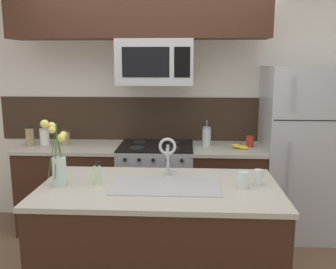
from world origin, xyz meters
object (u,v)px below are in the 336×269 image
dish_soap_bottle (97,174)px  flower_vase (58,161)px  banana_bunch (240,147)px  storage_jar_tall (30,136)px  stove_range (156,188)px  sink_faucet (168,151)px  storage_jar_short (66,137)px  microwave (155,62)px  drinking_glass (243,180)px  french_press (207,136)px  coffee_tin (250,141)px  storage_jar_medium (45,137)px  spare_glass (258,177)px  refrigerator (305,152)px

dish_soap_bottle → flower_vase: flower_vase is taller
banana_bunch → flower_vase: flower_vase is taller
storage_jar_tall → banana_bunch: 2.18m
stove_range → storage_jar_tall: size_ratio=4.46×
sink_faucet → storage_jar_short: bearing=137.1°
storage_jar_tall → storage_jar_short: size_ratio=1.32×
dish_soap_bottle → stove_range: bearing=75.5°
microwave → drinking_glass: bearing=-59.9°
french_press → drinking_glass: size_ratio=2.33×
storage_jar_tall → coffee_tin: 2.29m
stove_range → storage_jar_short: (-0.96, 0.03, 0.53)m
coffee_tin → sink_faucet: 1.35m
banana_bunch → drinking_glass: (-0.14, -1.20, 0.03)m
sink_faucet → flower_vase: size_ratio=0.64×
storage_jar_medium → drinking_glass: bearing=-33.9°
dish_soap_bottle → coffee_tin: bearing=44.8°
spare_glass → microwave: bearing=125.4°
storage_jar_medium → microwave: bearing=-2.0°
storage_jar_tall → spare_glass: storage_jar_tall is taller
stove_range → sink_faucet: size_ratio=3.04×
banana_bunch → french_press: size_ratio=0.71×
french_press → spare_glass: size_ratio=2.39×
storage_jar_medium → drinking_glass: size_ratio=1.52×
storage_jar_tall → storage_jar_medium: size_ratio=1.20×
refrigerator → spare_glass: refrigerator is taller
banana_bunch → drinking_glass: 1.21m
microwave → storage_jar_tall: size_ratio=3.57×
sink_faucet → french_press: bearing=72.5°
refrigerator → banana_bunch: refrigerator is taller
refrigerator → sink_faucet: refrigerator is taller
french_press → drinking_glass: bearing=-81.7°
coffee_tin → dish_soap_bottle: dish_soap_bottle is taller
storage_jar_medium → banana_bunch: storage_jar_medium is taller
banana_bunch → sink_faucet: bearing=-125.1°
storage_jar_tall → french_press: 1.84m
stove_range → banana_bunch: size_ratio=4.89×
storage_jar_medium → drinking_glass: storage_jar_medium is taller
refrigerator → stove_range: bearing=-179.3°
drinking_glass → french_press: bearing=98.3°
storage_jar_medium → spare_glass: 2.35m
banana_bunch → french_press: 0.37m
storage_jar_short → sink_faucet: bearing=-42.9°
storage_jar_medium → coffee_tin: 2.15m
storage_jar_tall → french_press: size_ratio=0.78×
french_press → sink_faucet: size_ratio=0.87×
microwave → dish_soap_bottle: size_ratio=4.51×
spare_glass → refrigerator: bearing=59.9°
coffee_tin → banana_bunch: bearing=-134.2°
flower_vase → french_press: bearing=50.2°
storage_jar_short → french_press: french_press is taller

